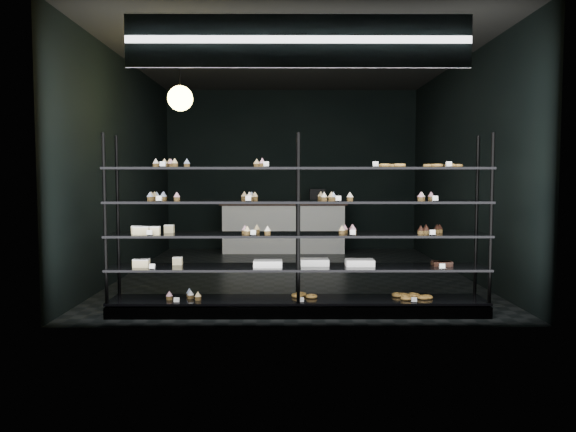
{
  "coord_description": "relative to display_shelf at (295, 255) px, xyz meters",
  "views": [
    {
      "loc": [
        -0.13,
        -8.37,
        1.46
      ],
      "look_at": [
        -0.1,
        -1.9,
        1.01
      ],
      "focal_mm": 35.0,
      "sensor_mm": 36.0,
      "label": 1
    }
  ],
  "objects": [
    {
      "name": "room",
      "position": [
        0.02,
        2.45,
        0.97
      ],
      "size": [
        5.01,
        6.01,
        3.2
      ],
      "color": "black",
      "rests_on": "ground"
    },
    {
      "name": "display_shelf",
      "position": [
        0.0,
        0.0,
        0.0
      ],
      "size": [
        4.0,
        0.5,
        1.91
      ],
      "color": "black",
      "rests_on": "room"
    },
    {
      "name": "signage",
      "position": [
        0.02,
        -0.48,
        2.12
      ],
      "size": [
        3.3,
        0.05,
        0.5
      ],
      "color": "#0B1B3A",
      "rests_on": "room"
    },
    {
      "name": "pendant_lamp",
      "position": [
        -1.43,
        1.23,
        1.82
      ],
      "size": [
        0.32,
        0.32,
        0.89
      ],
      "color": "black",
      "rests_on": "room"
    },
    {
      "name": "service_counter",
      "position": [
        -0.13,
        4.95,
        -0.13
      ],
      "size": [
        2.42,
        0.65,
        1.23
      ],
      "color": "white",
      "rests_on": "room"
    }
  ]
}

